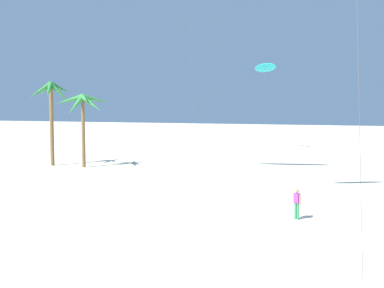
# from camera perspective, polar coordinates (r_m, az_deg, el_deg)

# --- Properties ---
(palm_tree_0) EXTENTS (4.82, 4.80, 7.23)m
(palm_tree_0) POSITION_cam_1_polar(r_m,az_deg,el_deg) (47.14, -13.08, 4.54)
(palm_tree_0) COLOR brown
(palm_tree_0) RESTS_ON ground
(palm_tree_1) EXTENTS (4.45, 4.84, 8.53)m
(palm_tree_1) POSITION_cam_1_polar(r_m,az_deg,el_deg) (49.56, -16.76, 5.32)
(palm_tree_1) COLOR brown
(palm_tree_1) RESTS_ON ground
(flying_kite_0) EXTENTS (4.77, 12.25, 11.94)m
(flying_kite_0) POSITION_cam_1_polar(r_m,az_deg,el_deg) (65.61, 8.86, 9.15)
(flying_kite_0) COLOR #19B2B7
(flying_kite_0) RESTS_ON ground
(person_near_right) EXTENTS (0.45, 0.33, 1.66)m
(person_near_right) POSITION_cam_1_polar(r_m,az_deg,el_deg) (25.85, 12.64, -6.95)
(person_near_right) COLOR #338E56
(person_near_right) RESTS_ON ground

